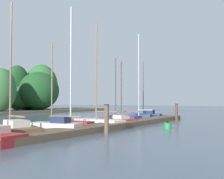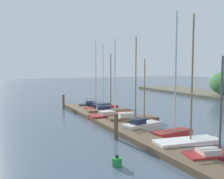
{
  "view_description": "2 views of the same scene",
  "coord_description": "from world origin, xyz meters",
  "px_view_note": "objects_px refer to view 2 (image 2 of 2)",
  "views": [
    {
      "loc": [
        -12.95,
        1.01,
        1.84
      ],
      "look_at": [
        4.22,
        11.85,
        2.63
      ],
      "focal_mm": 45.22,
      "sensor_mm": 36.0,
      "label": 1
    },
    {
      "loc": [
        15.51,
        2.25,
        4.76
      ],
      "look_at": [
        -4.55,
        11.63,
        2.74
      ],
      "focal_mm": 43.44,
      "sensor_mm": 36.0,
      "label": 2
    }
  ],
  "objects_px": {
    "sailboat_4": "(133,119)",
    "mooring_piling_1": "(116,127)",
    "sailboat_2": "(109,111)",
    "channel_buoy_0": "(117,162)",
    "sailboat_5": "(143,126)",
    "sailboat_7": "(189,142)",
    "sailboat_3": "(113,115)",
    "sailboat_6": "(174,130)",
    "sailboat_1": "(102,107)",
    "sailboat_0": "(95,105)",
    "sailboat_8": "(217,155)",
    "mooring_piling_0": "(63,102)"
  },
  "relations": [
    {
      "from": "mooring_piling_1",
      "to": "sailboat_7",
      "type": "bearing_deg",
      "value": 41.75
    },
    {
      "from": "sailboat_0",
      "to": "sailboat_8",
      "type": "distance_m",
      "value": 18.15
    },
    {
      "from": "sailboat_4",
      "to": "mooring_piling_1",
      "type": "bearing_deg",
      "value": -118.04
    },
    {
      "from": "sailboat_0",
      "to": "mooring_piling_1",
      "type": "relative_size",
      "value": 4.52
    },
    {
      "from": "sailboat_2",
      "to": "sailboat_3",
      "type": "height_order",
      "value": "sailboat_3"
    },
    {
      "from": "sailboat_7",
      "to": "sailboat_8",
      "type": "relative_size",
      "value": 1.46
    },
    {
      "from": "sailboat_5",
      "to": "mooring_piling_1",
      "type": "height_order",
      "value": "sailboat_5"
    },
    {
      "from": "sailboat_1",
      "to": "sailboat_6",
      "type": "distance_m",
      "value": 11.69
    },
    {
      "from": "sailboat_0",
      "to": "sailboat_5",
      "type": "distance_m",
      "value": 11.2
    },
    {
      "from": "sailboat_3",
      "to": "sailboat_7",
      "type": "xyz_separation_m",
      "value": [
        9.26,
        0.47,
        -0.02
      ]
    },
    {
      "from": "sailboat_2",
      "to": "mooring_piling_0",
      "type": "distance_m",
      "value": 5.98
    },
    {
      "from": "sailboat_1",
      "to": "sailboat_8",
      "type": "distance_m",
      "value": 16.15
    },
    {
      "from": "sailboat_1",
      "to": "sailboat_6",
      "type": "height_order",
      "value": "sailboat_6"
    },
    {
      "from": "mooring_piling_1",
      "to": "channel_buoy_0",
      "type": "xyz_separation_m",
      "value": [
        4.16,
        -1.98,
        -0.61
      ]
    },
    {
      "from": "sailboat_0",
      "to": "sailboat_1",
      "type": "relative_size",
      "value": 1.06
    },
    {
      "from": "sailboat_2",
      "to": "channel_buoy_0",
      "type": "distance_m",
      "value": 13.26
    },
    {
      "from": "sailboat_3",
      "to": "sailboat_6",
      "type": "height_order",
      "value": "sailboat_6"
    },
    {
      "from": "sailboat_1",
      "to": "mooring_piling_1",
      "type": "height_order",
      "value": "sailboat_1"
    },
    {
      "from": "sailboat_0",
      "to": "mooring_piling_0",
      "type": "distance_m",
      "value": 3.43
    },
    {
      "from": "sailboat_4",
      "to": "sailboat_8",
      "type": "xyz_separation_m",
      "value": [
        9.39,
        -0.59,
        -0.05
      ]
    },
    {
      "from": "sailboat_3",
      "to": "channel_buoy_0",
      "type": "xyz_separation_m",
      "value": [
        10.04,
        -4.53,
        -0.16
      ]
    },
    {
      "from": "sailboat_7",
      "to": "sailboat_8",
      "type": "bearing_deg",
      "value": -89.41
    },
    {
      "from": "sailboat_1",
      "to": "sailboat_0",
      "type": "bearing_deg",
      "value": 77.11
    },
    {
      "from": "sailboat_7",
      "to": "sailboat_2",
      "type": "bearing_deg",
      "value": 95.88
    },
    {
      "from": "sailboat_2",
      "to": "sailboat_5",
      "type": "xyz_separation_m",
      "value": [
        6.78,
        -0.38,
        0.01
      ]
    },
    {
      "from": "sailboat_2",
      "to": "sailboat_7",
      "type": "distance_m",
      "value": 11.44
    },
    {
      "from": "mooring_piling_1",
      "to": "sailboat_5",
      "type": "bearing_deg",
      "value": 114.83
    },
    {
      "from": "sailboat_2",
      "to": "sailboat_3",
      "type": "relative_size",
      "value": 0.83
    },
    {
      "from": "sailboat_2",
      "to": "sailboat_8",
      "type": "distance_m",
      "value": 13.74
    },
    {
      "from": "sailboat_5",
      "to": "sailboat_7",
      "type": "distance_m",
      "value": 4.67
    },
    {
      "from": "sailboat_5",
      "to": "mooring_piling_0",
      "type": "distance_m",
      "value": 12.19
    },
    {
      "from": "sailboat_0",
      "to": "sailboat_5",
      "type": "bearing_deg",
      "value": -84.85
    },
    {
      "from": "sailboat_1",
      "to": "sailboat_5",
      "type": "height_order",
      "value": "sailboat_1"
    },
    {
      "from": "sailboat_4",
      "to": "channel_buoy_0",
      "type": "relative_size",
      "value": 12.65
    },
    {
      "from": "sailboat_3",
      "to": "sailboat_4",
      "type": "relative_size",
      "value": 1.0
    },
    {
      "from": "sailboat_3",
      "to": "channel_buoy_0",
      "type": "height_order",
      "value": "sailboat_3"
    },
    {
      "from": "sailboat_7",
      "to": "sailboat_3",
      "type": "bearing_deg",
      "value": 99.45
    },
    {
      "from": "sailboat_2",
      "to": "sailboat_3",
      "type": "distance_m",
      "value": 2.26
    },
    {
      "from": "sailboat_1",
      "to": "mooring_piling_1",
      "type": "bearing_deg",
      "value": -121.75
    },
    {
      "from": "sailboat_3",
      "to": "sailboat_6",
      "type": "relative_size",
      "value": 0.85
    },
    {
      "from": "sailboat_3",
      "to": "sailboat_0",
      "type": "bearing_deg",
      "value": 80.71
    },
    {
      "from": "sailboat_4",
      "to": "channel_buoy_0",
      "type": "distance_m",
      "value": 9.52
    },
    {
      "from": "sailboat_6",
      "to": "sailboat_8",
      "type": "distance_m",
      "value": 4.52
    },
    {
      "from": "sailboat_2",
      "to": "sailboat_4",
      "type": "relative_size",
      "value": 0.83
    },
    {
      "from": "sailboat_7",
      "to": "channel_buoy_0",
      "type": "height_order",
      "value": "sailboat_7"
    },
    {
      "from": "sailboat_3",
      "to": "sailboat_5",
      "type": "bearing_deg",
      "value": -89.12
    },
    {
      "from": "mooring_piling_0",
      "to": "channel_buoy_0",
      "type": "bearing_deg",
      "value": -6.77
    },
    {
      "from": "sailboat_4",
      "to": "sailboat_1",
      "type": "bearing_deg",
      "value": 103.69
    },
    {
      "from": "sailboat_2",
      "to": "sailboat_8",
      "type": "height_order",
      "value": "sailboat_2"
    },
    {
      "from": "sailboat_2",
      "to": "mooring_piling_1",
      "type": "bearing_deg",
      "value": -100.38
    }
  ]
}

